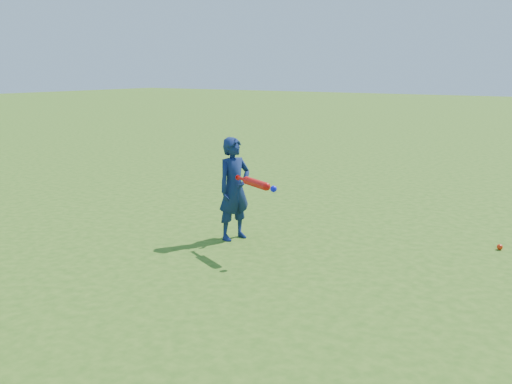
# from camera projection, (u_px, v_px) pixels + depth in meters

# --- Properties ---
(ground) EXTENTS (80.00, 80.00, 0.00)m
(ground) POSITION_uv_depth(u_px,v_px,m) (268.00, 234.00, 7.17)
(ground) COLOR #335F16
(ground) RESTS_ON ground
(child) EXTENTS (0.41, 0.52, 1.24)m
(child) POSITION_uv_depth(u_px,v_px,m) (234.00, 189.00, 6.84)
(child) COLOR #101F4E
(child) RESTS_ON ground
(ground_ball_red) EXTENTS (0.07, 0.07, 0.07)m
(ground_ball_red) POSITION_uv_depth(u_px,v_px,m) (500.00, 247.00, 6.53)
(ground_ball_red) COLOR red
(ground_ball_red) RESTS_ON ground
(bat_swing) EXTENTS (0.74, 0.39, 0.09)m
(bat_swing) POSITION_uv_depth(u_px,v_px,m) (258.00, 184.00, 6.26)
(bat_swing) COLOR red
(bat_swing) RESTS_ON ground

